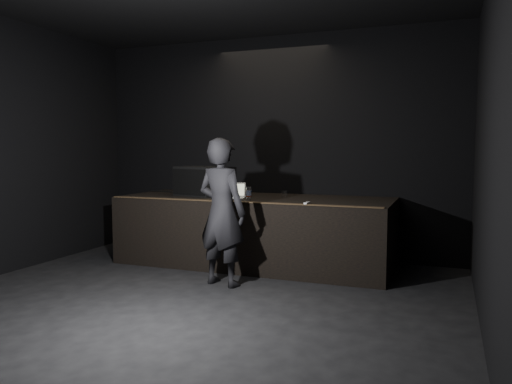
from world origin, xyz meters
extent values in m
plane|color=black|center=(0.00, 0.00, 0.00)|extent=(7.00, 7.00, 0.00)
cube|color=black|center=(0.00, 3.50, 1.75)|extent=(6.00, 0.10, 3.50)
cube|color=black|center=(3.00, 0.00, 1.75)|extent=(0.10, 7.00, 3.50)
cube|color=black|center=(0.00, 2.73, 0.50)|extent=(4.00, 1.50, 1.00)
cube|color=brown|center=(0.00, 2.02, 1.01)|extent=(3.92, 0.10, 0.01)
cube|color=black|center=(-0.88, 2.66, 1.22)|extent=(0.76, 0.62, 0.45)
cube|color=black|center=(-0.94, 2.42, 1.22)|extent=(0.62, 0.17, 0.39)
cylinder|color=black|center=(-1.48, 3.00, 1.01)|extent=(1.02, 0.08, 0.02)
cube|color=white|center=(-0.23, 2.45, 1.01)|extent=(0.37, 0.29, 0.02)
cube|color=silver|center=(-0.23, 2.45, 1.02)|extent=(0.29, 0.19, 0.00)
cube|color=white|center=(-0.27, 2.59, 1.12)|extent=(0.33, 0.14, 0.21)
cube|color=gold|center=(-0.26, 2.58, 1.12)|extent=(0.28, 0.12, 0.17)
cylinder|color=silver|center=(0.05, 2.37, 1.09)|extent=(0.07, 0.07, 0.18)
cylinder|color=#1C439C|center=(0.05, 2.37, 1.09)|extent=(0.07, 0.07, 0.08)
cylinder|color=#9F270E|center=(0.05, 2.37, 1.05)|extent=(0.07, 0.07, 0.01)
cylinder|color=white|center=(0.43, 2.82, 1.05)|extent=(0.09, 0.09, 0.11)
cube|color=white|center=(0.98, 2.08, 1.02)|extent=(0.04, 0.17, 0.03)
imported|color=black|center=(0.03, 1.49, 0.93)|extent=(0.75, 0.57, 1.85)
camera|label=1|loc=(2.67, -4.13, 1.72)|focal=35.00mm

